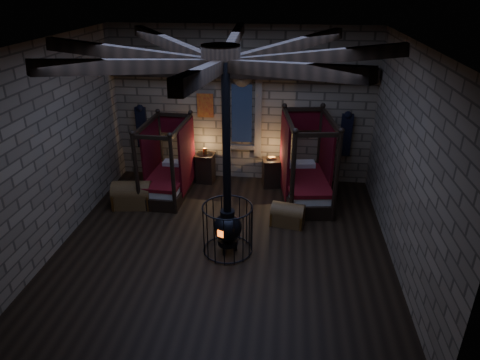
# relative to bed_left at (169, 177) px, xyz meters

# --- Properties ---
(room) EXTENTS (7.02, 7.02, 4.29)m
(room) POSITION_rel_bed_left_xyz_m (1.80, -2.12, 3.25)
(room) COLOR black
(room) RESTS_ON ground
(bed_left) EXTENTS (1.08, 1.94, 1.98)m
(bed_left) POSITION_rel_bed_left_xyz_m (0.00, 0.00, 0.00)
(bed_left) COLOR black
(bed_left) RESTS_ON ground
(bed_right) EXTENTS (1.39, 2.24, 2.20)m
(bed_right) POSITION_rel_bed_left_xyz_m (3.56, 0.10, 0.05)
(bed_right) COLOR black
(bed_right) RESTS_ON ground
(trunk_left) EXTENTS (1.00, 0.70, 0.69)m
(trunk_left) POSITION_rel_bed_left_xyz_m (-0.74, -0.76, -0.19)
(trunk_left) COLOR brown
(trunk_left) RESTS_ON ground
(trunk_right) EXTENTS (0.82, 0.60, 0.55)m
(trunk_right) POSITION_rel_bed_left_xyz_m (3.15, -1.20, -0.25)
(trunk_right) COLOR brown
(trunk_right) RESTS_ON ground
(nightstand_left) EXTENTS (0.55, 0.53, 1.00)m
(nightstand_left) POSITION_rel_bed_left_xyz_m (0.82, 0.88, -0.07)
(nightstand_left) COLOR black
(nightstand_left) RESTS_ON ground
(nightstand_right) EXTENTS (0.57, 0.56, 0.86)m
(nightstand_right) POSITION_rel_bed_left_xyz_m (2.66, 0.79, -0.09)
(nightstand_right) COLOR black
(nightstand_right) RESTS_ON ground
(stove) EXTENTS (1.04, 1.04, 4.05)m
(stove) POSITION_rel_bed_left_xyz_m (1.91, -2.44, 0.15)
(stove) COLOR black
(stove) RESTS_ON ground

